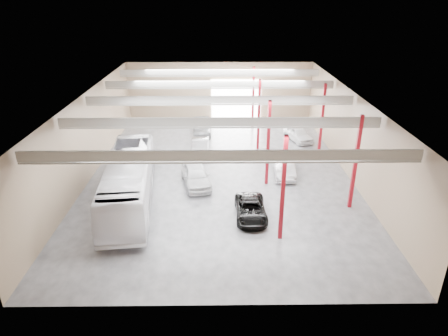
{
  "coord_description": "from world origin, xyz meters",
  "views": [
    {
      "loc": [
        -0.06,
        -31.65,
        14.51
      ],
      "look_at": [
        0.28,
        -3.8,
        2.2
      ],
      "focal_mm": 32.0,
      "sensor_mm": 36.0,
      "label": 1
    }
  ],
  "objects_px": {
    "car_row_b": "(200,147)",
    "car_right_far": "(298,134)",
    "car_row_a": "(196,175)",
    "car_right_near": "(284,166)",
    "black_sedan": "(251,209)",
    "car_row_c": "(202,128)",
    "coach_bus": "(129,181)"
  },
  "relations": [
    {
      "from": "coach_bus",
      "to": "black_sedan",
      "type": "height_order",
      "value": "coach_bus"
    },
    {
      "from": "coach_bus",
      "to": "car_row_c",
      "type": "bearing_deg",
      "value": 67.16
    },
    {
      "from": "car_row_b",
      "to": "car_right_far",
      "type": "distance_m",
      "value": 10.96
    },
    {
      "from": "car_row_a",
      "to": "car_right_near",
      "type": "bearing_deg",
      "value": 2.34
    },
    {
      "from": "car_right_near",
      "to": "car_row_a",
      "type": "bearing_deg",
      "value": -162.58
    },
    {
      "from": "car_row_a",
      "to": "car_right_far",
      "type": "bearing_deg",
      "value": 33.62
    },
    {
      "from": "black_sedan",
      "to": "car_row_c",
      "type": "relative_size",
      "value": 0.94
    },
    {
      "from": "coach_bus",
      "to": "car_row_c",
      "type": "xyz_separation_m",
      "value": [
        4.7,
        15.75,
        -1.11
      ]
    },
    {
      "from": "car_right_far",
      "to": "car_row_a",
      "type": "bearing_deg",
      "value": -152.63
    },
    {
      "from": "car_row_b",
      "to": "car_right_far",
      "type": "relative_size",
      "value": 1.04
    },
    {
      "from": "black_sedan",
      "to": "car_row_a",
      "type": "height_order",
      "value": "car_row_a"
    },
    {
      "from": "coach_bus",
      "to": "car_row_a",
      "type": "distance_m",
      "value": 5.68
    },
    {
      "from": "car_row_a",
      "to": "car_row_c",
      "type": "distance_m",
      "value": 12.71
    },
    {
      "from": "coach_bus",
      "to": "car_right_near",
      "type": "bearing_deg",
      "value": 15.94
    },
    {
      "from": "car_row_a",
      "to": "car_right_near",
      "type": "relative_size",
      "value": 1.06
    },
    {
      "from": "black_sedan",
      "to": "car_row_a",
      "type": "relative_size",
      "value": 0.91
    },
    {
      "from": "car_row_c",
      "to": "car_right_far",
      "type": "distance_m",
      "value": 10.52
    },
    {
      "from": "black_sedan",
      "to": "car_row_c",
      "type": "height_order",
      "value": "car_row_c"
    },
    {
      "from": "car_row_a",
      "to": "car_right_near",
      "type": "distance_m",
      "value": 7.74
    },
    {
      "from": "car_row_b",
      "to": "car_right_near",
      "type": "relative_size",
      "value": 0.97
    },
    {
      "from": "coach_bus",
      "to": "car_row_b",
      "type": "bearing_deg",
      "value": 57.76
    },
    {
      "from": "car_row_b",
      "to": "black_sedan",
      "type": "bearing_deg",
      "value": -70.4
    },
    {
      "from": "car_row_a",
      "to": "car_right_near",
      "type": "height_order",
      "value": "car_row_a"
    },
    {
      "from": "car_right_near",
      "to": "car_row_b",
      "type": "bearing_deg",
      "value": 150.43
    },
    {
      "from": "car_row_b",
      "to": "car_row_c",
      "type": "relative_size",
      "value": 0.94
    },
    {
      "from": "car_right_far",
      "to": "coach_bus",
      "type": "bearing_deg",
      "value": -156.15
    },
    {
      "from": "car_right_near",
      "to": "car_right_far",
      "type": "distance_m",
      "value": 9.07
    },
    {
      "from": "car_right_far",
      "to": "car_row_b",
      "type": "bearing_deg",
      "value": -177.66
    },
    {
      "from": "coach_bus",
      "to": "car_right_far",
      "type": "bearing_deg",
      "value": 35.98
    },
    {
      "from": "coach_bus",
      "to": "black_sedan",
      "type": "xyz_separation_m",
      "value": [
        8.81,
        -2.16,
        -1.18
      ]
    },
    {
      "from": "car_row_c",
      "to": "car_right_near",
      "type": "height_order",
      "value": "car_right_near"
    },
    {
      "from": "black_sedan",
      "to": "car_row_b",
      "type": "height_order",
      "value": "car_row_b"
    }
  ]
}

